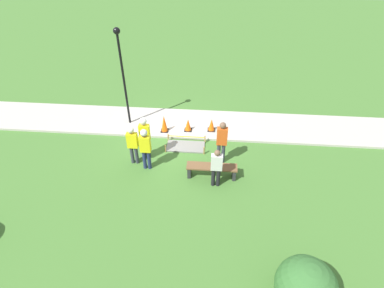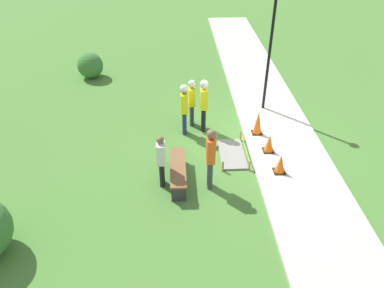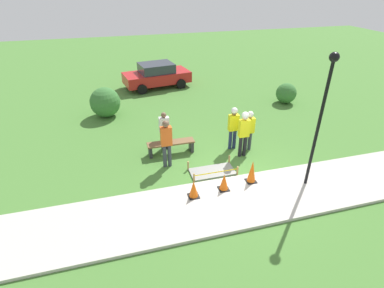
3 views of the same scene
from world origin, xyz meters
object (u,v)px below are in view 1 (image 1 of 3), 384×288
(traffic_cone_sidewalk_edge, at_px, (164,123))
(park_bench, at_px, (212,169))
(worker_supervisor, at_px, (133,142))
(lamppost_near, at_px, (122,66))
(worker_assistant, at_px, (145,134))
(bystander_in_gray_shirt, at_px, (216,166))
(worker_trainee, at_px, (145,146))
(traffic_cone_near_patch, at_px, (212,125))
(traffic_cone_far_patch, at_px, (188,125))
(bystander_in_orange_shirt, at_px, (222,140))

(traffic_cone_sidewalk_edge, bearing_deg, park_bench, 129.23)
(worker_supervisor, xyz_separation_m, lamppost_near, (0.90, -2.73, 1.91))
(worker_assistant, height_order, bystander_in_gray_shirt, worker_assistant)
(worker_assistant, height_order, worker_trainee, worker_assistant)
(bystander_in_gray_shirt, height_order, lamppost_near, lamppost_near)
(traffic_cone_near_patch, relative_size, traffic_cone_far_patch, 0.99)
(worker_trainee, bearing_deg, bystander_in_gray_shirt, 164.86)
(worker_assistant, bearing_deg, lamppost_near, -61.10)
(worker_supervisor, bearing_deg, worker_trainee, 153.46)
(traffic_cone_near_patch, bearing_deg, worker_trainee, 48.20)
(traffic_cone_near_patch, relative_size, worker_assistant, 0.31)
(traffic_cone_sidewalk_edge, xyz_separation_m, worker_trainee, (0.29, 2.43, 0.58))
(bystander_in_orange_shirt, xyz_separation_m, bystander_in_gray_shirt, (0.17, 1.32, -0.17))
(bystander_in_gray_shirt, distance_m, lamppost_near, 5.90)
(lamppost_near, bearing_deg, bystander_in_gray_shirt, 137.79)
(park_bench, bearing_deg, bystander_in_gray_shirt, 109.38)
(traffic_cone_near_patch, relative_size, park_bench, 0.31)
(traffic_cone_far_patch, relative_size, worker_assistant, 0.31)
(traffic_cone_far_patch, distance_m, worker_supervisor, 3.05)
(worker_supervisor, height_order, bystander_in_gray_shirt, worker_supervisor)
(bystander_in_orange_shirt, distance_m, lamppost_near, 5.24)
(traffic_cone_far_patch, distance_m, worker_assistant, 2.56)
(worker_supervisor, xyz_separation_m, bystander_in_gray_shirt, (-3.21, 1.00, -0.10))
(bystander_in_gray_shirt, bearing_deg, worker_trainee, -15.14)
(traffic_cone_near_patch, distance_m, bystander_in_orange_shirt, 2.23)
(park_bench, distance_m, bystander_in_gray_shirt, 0.72)
(park_bench, height_order, worker_assistant, worker_assistant)
(lamppost_near, bearing_deg, worker_assistant, 118.90)
(worker_supervisor, bearing_deg, lamppost_near, -71.78)
(worker_supervisor, distance_m, lamppost_near, 3.45)
(traffic_cone_far_patch, bearing_deg, worker_supervisor, 50.64)
(traffic_cone_sidewalk_edge, distance_m, park_bench, 3.50)
(worker_supervisor, xyz_separation_m, bystander_in_orange_shirt, (-3.38, -0.32, 0.07))
(park_bench, height_order, bystander_in_orange_shirt, bystander_in_orange_shirt)
(traffic_cone_near_patch, distance_m, worker_supervisor, 3.86)
(traffic_cone_near_patch, bearing_deg, park_bench, 92.00)
(park_bench, xyz_separation_m, worker_supervisor, (3.05, -0.55, 0.64))
(worker_trainee, relative_size, bystander_in_gray_shirt, 1.12)
(worker_trainee, height_order, bystander_in_gray_shirt, worker_trainee)
(park_bench, relative_size, lamppost_near, 0.43)
(park_bench, xyz_separation_m, bystander_in_orange_shirt, (-0.33, -0.87, 0.71))
(traffic_cone_far_patch, distance_m, worker_trainee, 3.00)
(traffic_cone_near_patch, relative_size, lamppost_near, 0.13)
(park_bench, relative_size, worker_assistant, 1.00)
(worker_supervisor, xyz_separation_m, worker_trainee, (-0.55, 0.28, 0.08))
(bystander_in_gray_shirt, bearing_deg, worker_supervisor, -17.23)
(traffic_cone_near_patch, height_order, worker_supervisor, worker_supervisor)
(worker_supervisor, height_order, worker_assistant, worker_assistant)
(lamppost_near, bearing_deg, park_bench, 140.29)
(traffic_cone_sidewalk_edge, height_order, worker_supervisor, worker_supervisor)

